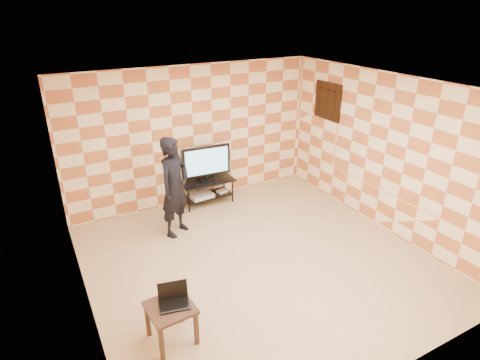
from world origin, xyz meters
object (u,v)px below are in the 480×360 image
at_px(side_table, 171,312).
at_px(person, 175,187).
at_px(tv_stand, 207,186).
at_px(tv, 206,162).

distance_m(side_table, person, 2.53).
distance_m(tv_stand, tv, 0.52).
relative_size(tv_stand, side_table, 1.94).
distance_m(tv, side_table, 3.63).
bearing_deg(person, tv_stand, 7.03).
bearing_deg(tv_stand, side_table, -120.91).
distance_m(tv_stand, person, 1.32).
bearing_deg(side_table, tv, 59.06).
height_order(tv_stand, tv, tv).
xyz_separation_m(tv_stand, person, (-0.93, -0.78, 0.51)).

